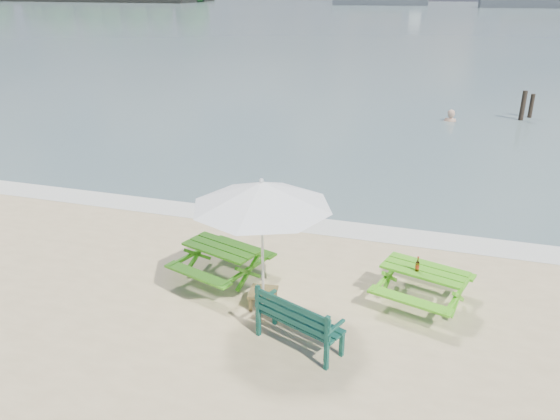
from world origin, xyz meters
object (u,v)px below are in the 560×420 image
(picnic_table_left, at_px, (222,263))
(beer_bottle, at_px, (417,266))
(swimmer, at_px, (449,131))
(patio_umbrella, at_px, (262,194))
(park_bench, at_px, (299,330))
(picnic_table_right, at_px, (423,286))
(side_table, at_px, (263,298))

(picnic_table_left, distance_m, beer_bottle, 3.61)
(picnic_table_left, xyz_separation_m, swimmer, (4.02, 14.57, -0.73))
(picnic_table_left, xyz_separation_m, beer_bottle, (3.58, 0.11, 0.44))
(patio_umbrella, bearing_deg, picnic_table_left, 146.63)
(picnic_table_left, distance_m, park_bench, 2.50)
(park_bench, distance_m, swimmer, 16.30)
(patio_umbrella, xyz_separation_m, swimmer, (2.97, 15.27, -2.51))
(picnic_table_right, bearing_deg, park_bench, -134.20)
(patio_umbrella, bearing_deg, swimmer, 79.00)
(picnic_table_right, xyz_separation_m, beer_bottle, (-0.13, -0.12, 0.44))
(picnic_table_left, height_order, side_table, picnic_table_left)
(side_table, bearing_deg, picnic_table_left, 146.63)
(picnic_table_left, bearing_deg, side_table, -33.37)
(side_table, bearing_deg, patio_umbrella, 0.00)
(picnic_table_right, height_order, patio_umbrella, patio_umbrella)
(side_table, relative_size, swimmer, 0.30)
(side_table, bearing_deg, swimmer, 79.00)
(side_table, height_order, patio_umbrella, patio_umbrella)
(patio_umbrella, bearing_deg, side_table, 180.00)
(picnic_table_right, relative_size, park_bench, 1.29)
(side_table, distance_m, swimmer, 15.56)
(patio_umbrella, distance_m, swimmer, 15.75)
(picnic_table_left, distance_m, patio_umbrella, 2.18)
(picnic_table_left, bearing_deg, patio_umbrella, -33.37)
(side_table, distance_m, beer_bottle, 2.72)
(side_table, xyz_separation_m, swimmer, (2.97, 15.27, -0.56))
(picnic_table_left, xyz_separation_m, park_bench, (1.94, -1.58, -0.06))
(park_bench, bearing_deg, patio_umbrella, 135.02)
(park_bench, relative_size, swimmer, 0.84)
(swimmer, bearing_deg, beer_bottle, -91.76)
(picnic_table_left, relative_size, side_table, 3.76)
(picnic_table_left, height_order, patio_umbrella, patio_umbrella)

